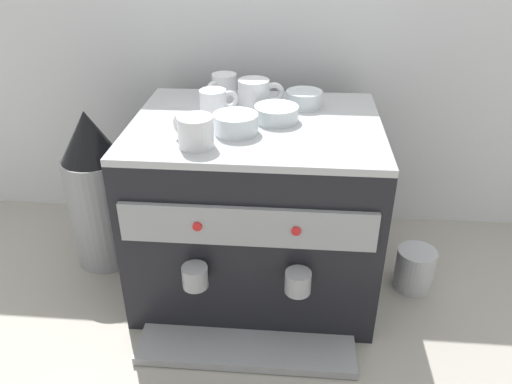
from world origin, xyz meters
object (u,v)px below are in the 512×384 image
at_px(ceramic_cup_0, 255,93).
at_px(ceramic_bowl_1, 236,124).
at_px(espresso_machine, 256,207).
at_px(coffee_grinder, 97,191).
at_px(milk_pitcher, 415,269).
at_px(ceramic_bowl_0, 276,114).
at_px(ceramic_cup_2, 194,131).
at_px(ceramic_cup_1, 223,87).
at_px(ceramic_bowl_2, 304,99).
at_px(ceramic_cup_3, 215,102).

bearing_deg(ceramic_cup_0, ceramic_bowl_1, -99.79).
relative_size(espresso_machine, coffee_grinder, 1.30).
bearing_deg(ceramic_bowl_1, milk_pitcher, 7.37).
xyz_separation_m(ceramic_bowl_0, milk_pitcher, (0.37, -0.02, -0.41)).
bearing_deg(ceramic_cup_0, ceramic_cup_2, -113.09).
distance_m(ceramic_cup_0, ceramic_bowl_0, 0.11).
distance_m(ceramic_cup_1, ceramic_cup_2, 0.30).
relative_size(ceramic_cup_1, milk_pitcher, 0.79).
bearing_deg(coffee_grinder, ceramic_cup_1, 17.29).
bearing_deg(espresso_machine, ceramic_bowl_2, 47.00).
relative_size(ceramic_cup_2, coffee_grinder, 0.22).
bearing_deg(ceramic_cup_3, ceramic_cup_1, 87.27).
bearing_deg(coffee_grinder, ceramic_bowl_0, -4.82).
bearing_deg(ceramic_cup_2, ceramic_bowl_2, 48.83).
distance_m(espresso_machine, ceramic_bowl_2, 0.30).
xyz_separation_m(espresso_machine, ceramic_bowl_1, (-0.04, -0.06, 0.25)).
xyz_separation_m(ceramic_cup_2, coffee_grinder, (-0.32, 0.20, -0.27)).
relative_size(ceramic_cup_3, milk_pitcher, 0.80).
distance_m(ceramic_cup_1, ceramic_cup_3, 0.11).
bearing_deg(ceramic_cup_3, ceramic_cup_0, 33.33).
bearing_deg(coffee_grinder, ceramic_cup_3, -1.61).
bearing_deg(ceramic_cup_0, ceramic_bowl_0, -58.44).
relative_size(ceramic_cup_3, ceramic_bowl_1, 0.92).
xyz_separation_m(espresso_machine, milk_pitcher, (0.42, -0.00, -0.17)).
distance_m(ceramic_bowl_2, milk_pitcher, 0.53).
relative_size(espresso_machine, ceramic_bowl_0, 5.65).
xyz_separation_m(ceramic_cup_1, coffee_grinder, (-0.34, -0.10, -0.27)).
height_order(ceramic_cup_0, ceramic_bowl_2, ceramic_cup_0).
height_order(ceramic_cup_3, ceramic_bowl_2, ceramic_cup_3).
relative_size(ceramic_cup_3, coffee_grinder, 0.20).
bearing_deg(ceramic_bowl_2, milk_pitcher, -21.33).
relative_size(ceramic_cup_1, ceramic_bowl_1, 0.90).
bearing_deg(ceramic_bowl_2, ceramic_cup_1, 168.53).
bearing_deg(ceramic_cup_1, ceramic_cup_0, -31.57).
xyz_separation_m(ceramic_cup_0, ceramic_cup_3, (-0.09, -0.06, -0.00)).
xyz_separation_m(ceramic_cup_2, milk_pitcher, (0.54, 0.14, -0.43)).
bearing_deg(ceramic_cup_1, ceramic_cup_2, -93.48).
height_order(ceramic_bowl_1, ceramic_bowl_2, ceramic_bowl_1).
bearing_deg(ceramic_cup_3, ceramic_bowl_0, -11.83).
xyz_separation_m(ceramic_cup_3, ceramic_bowl_1, (0.06, -0.11, -0.01)).
distance_m(espresso_machine, ceramic_bowl_0, 0.25).
bearing_deg(ceramic_bowl_1, ceramic_cup_2, -134.41).
bearing_deg(milk_pitcher, ceramic_bowl_2, 158.67).
bearing_deg(ceramic_cup_2, coffee_grinder, 148.49).
height_order(espresso_machine, ceramic_bowl_0, ceramic_bowl_0).
relative_size(ceramic_cup_1, ceramic_bowl_0, 0.87).
relative_size(ceramic_cup_0, ceramic_bowl_0, 1.12).
height_order(ceramic_bowl_0, ceramic_bowl_1, ceramic_bowl_1).
height_order(espresso_machine, ceramic_cup_0, ceramic_cup_0).
bearing_deg(ceramic_bowl_2, coffee_grinder, -173.42).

